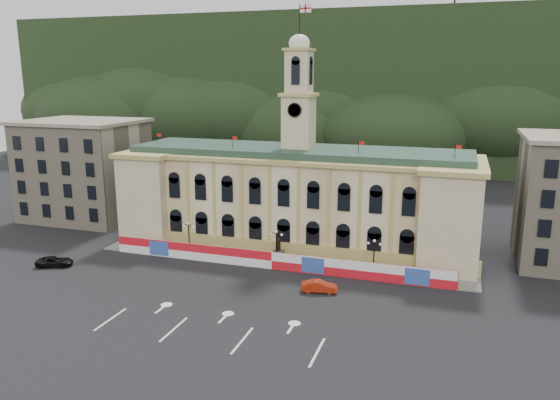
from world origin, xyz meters
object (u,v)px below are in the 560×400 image
(statue, at_px, (279,254))
(red_sedan, at_px, (319,286))
(black_suv, at_px, (55,261))
(lamp_center, at_px, (276,244))

(statue, xyz_separation_m, red_sedan, (8.41, -9.01, -0.44))
(black_suv, bearing_deg, statue, -91.15)
(statue, bearing_deg, lamp_center, -90.00)
(red_sedan, height_order, black_suv, red_sedan)
(statue, xyz_separation_m, lamp_center, (0.00, -1.00, 1.89))
(lamp_center, relative_size, red_sedan, 1.08)
(red_sedan, bearing_deg, black_suv, 82.27)
(statue, bearing_deg, black_suv, -158.78)
(lamp_center, bearing_deg, red_sedan, -43.59)
(statue, xyz_separation_m, black_suv, (-30.00, -11.65, -0.48))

